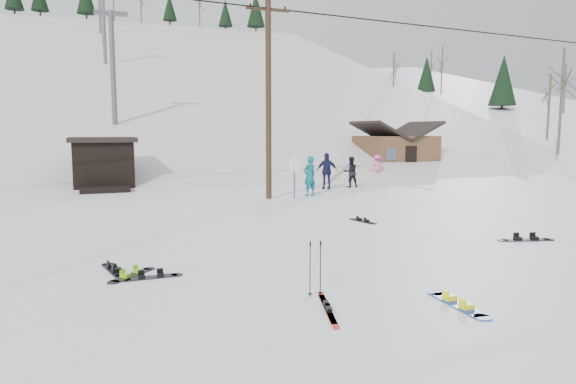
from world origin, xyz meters
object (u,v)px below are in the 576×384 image
object	(u,v)px
utility_pole	(268,95)
hero_snowboard	(458,304)
hero_skis	(328,308)
cabin	(395,153)

from	to	relation	value
utility_pole	hero_snowboard	size ratio (longest dim) A/B	5.48
utility_pole	hero_snowboard	bearing A→B (deg)	-95.38
hero_snowboard	hero_skis	bearing A→B (deg)	76.92
hero_skis	cabin	bearing A→B (deg)	71.39
cabin	hero_snowboard	world-z (taller)	cabin
utility_pole	hero_skis	xyz separation A→B (m)	(-3.69, -14.30, -4.65)
hero_skis	hero_snowboard	bearing A→B (deg)	0.58
hero_skis	utility_pole	bearing A→B (deg)	91.42
hero_snowboard	hero_skis	xyz separation A→B (m)	(-2.28, 0.62, -0.00)
cabin	hero_skis	distance (m)	29.51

